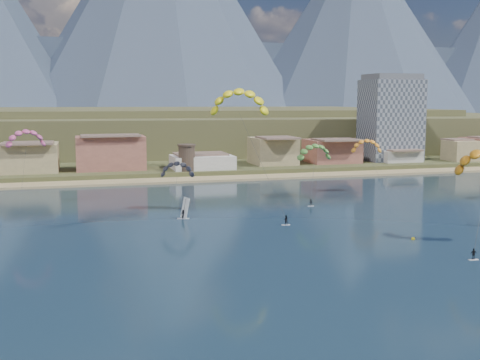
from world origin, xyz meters
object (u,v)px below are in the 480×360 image
object	(u,v)px
apartment_tower	(391,118)
kitesurfer_green	(314,150)
kitesurfer_yellow	(239,98)
windsurfer	(184,212)
watchtower	(187,157)
buoy	(413,239)

from	to	relation	value
apartment_tower	kitesurfer_green	bearing A→B (deg)	-132.71
kitesurfer_yellow	kitesurfer_green	world-z (taller)	kitesurfer_yellow
windsurfer	apartment_tower	bearing A→B (deg)	40.69
watchtower	kitesurfer_yellow	bearing A→B (deg)	-89.92
watchtower	windsurfer	world-z (taller)	watchtower
kitesurfer_yellow	apartment_tower	bearing A→B (deg)	43.97
kitesurfer_green	watchtower	bearing A→B (deg)	117.80
kitesurfer_green	buoy	bearing A→B (deg)	-91.32
apartment_tower	windsurfer	world-z (taller)	apartment_tower
buoy	kitesurfer_green	bearing A→B (deg)	88.68
kitesurfer_yellow	windsurfer	xyz separation A→B (m)	(-12.58, -2.45, -23.41)
kitesurfer_green	buoy	size ratio (longest dim) A/B	26.10
kitesurfer_yellow	watchtower	bearing A→B (deg)	90.08
apartment_tower	kitesurfer_green	size ratio (longest dim) A/B	1.85
apartment_tower	watchtower	bearing A→B (deg)	-170.07
watchtower	kitesurfer_green	world-z (taller)	kitesurfer_green
watchtower	kitesurfer_yellow	world-z (taller)	kitesurfer_yellow
apartment_tower	windsurfer	bearing A→B (deg)	-139.31
watchtower	buoy	xyz separation A→B (m)	(23.28, -94.38, -6.26)
watchtower	buoy	size ratio (longest dim) A/B	12.99
windsurfer	buoy	xyz separation A→B (m)	(35.77, -28.84, -1.29)
apartment_tower	buoy	size ratio (longest dim) A/B	48.35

